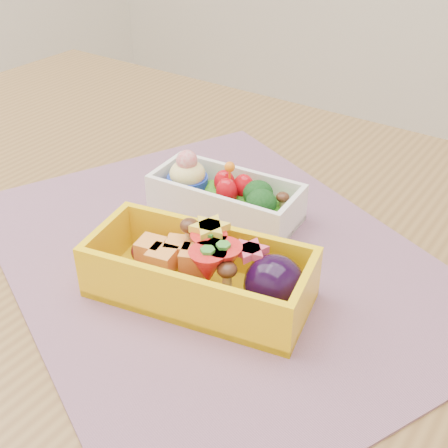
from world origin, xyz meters
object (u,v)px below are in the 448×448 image
Objects in this scene: table at (191,320)px; bento_white at (225,197)px; placemat at (215,257)px; bento_yellow at (204,272)px.

bento_white is at bearing 91.25° from table.
bento_yellow reaches higher than placemat.
bento_white is 0.79× the size of bento_yellow.
bento_yellow is (0.06, -0.12, 0.01)m from bento_white.
table is 2.54× the size of placemat.
placemat is 2.89× the size of bento_white.
bento_white is (-0.04, 0.07, 0.02)m from placemat.
bento_white and bento_yellow have the same top height.
table is at bearing -93.92° from bento_white.
placemat is 0.07m from bento_yellow.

